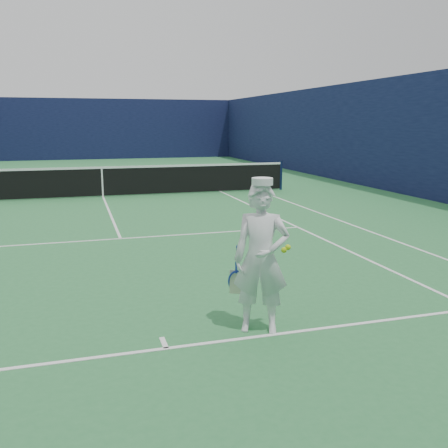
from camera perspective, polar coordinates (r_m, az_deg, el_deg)
The scene contains 5 objects.
ground at distance 17.11m, azimuth -13.66°, elevation 3.04°, with size 80.00×80.00×0.00m, color #2C753D.
court_markings at distance 17.11m, azimuth -13.66°, elevation 3.05°, with size 11.03×23.83×0.01m.
windscreen_fence at distance 16.94m, azimuth -13.98°, elevation 9.74°, with size 20.12×36.12×4.00m.
tennis_net at distance 17.04m, azimuth -13.75°, elevation 4.88°, with size 12.88×0.09×1.07m.
tennis_player at distance 5.79m, azimuth 4.25°, elevation -3.92°, with size 0.76×0.72×1.82m.
Camera 1 is at (-0.84, -16.92, 2.42)m, focal length 40.00 mm.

